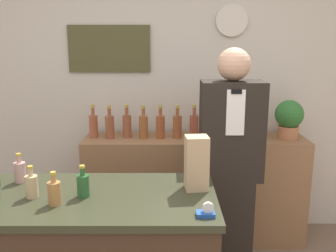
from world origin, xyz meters
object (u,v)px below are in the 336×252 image
at_px(shopkeeper, 229,169).
at_px(potted_plant, 288,118).
at_px(paper_bag, 196,163).
at_px(tape_dispenser, 206,212).

xyz_separation_m(shopkeeper, potted_plant, (0.58, 0.54, 0.27)).
relative_size(potted_plant, paper_bag, 1.08).
bearing_deg(shopkeeper, paper_bag, -117.35).
relative_size(potted_plant, tape_dispenser, 3.74).
xyz_separation_m(paper_bag, tape_dispenser, (0.02, -0.34, -0.13)).
bearing_deg(potted_plant, shopkeeper, -136.92).
bearing_deg(paper_bag, shopkeeper, 62.65).
bearing_deg(potted_plant, paper_bag, -128.34).
xyz_separation_m(shopkeeper, paper_bag, (-0.29, -0.55, 0.24)).
bearing_deg(shopkeeper, potted_plant, 43.08).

